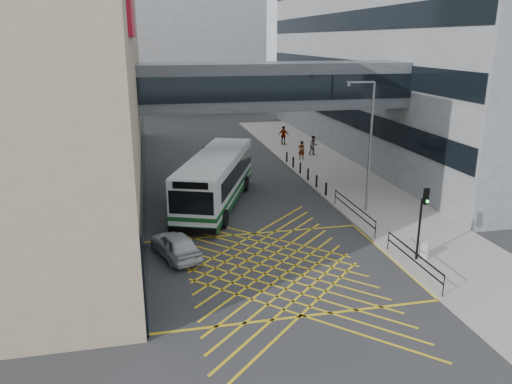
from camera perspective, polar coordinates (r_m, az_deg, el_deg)
ground at (r=24.19m, az=2.04°, el=-8.64°), size 120.00×120.00×0.00m
building_right at (r=53.86m, az=21.68°, el=15.41°), size 24.09×44.00×20.00m
building_far at (r=81.19m, az=-10.22°, el=15.76°), size 28.00×16.00×18.00m
skybridge at (r=34.29m, az=2.10°, el=12.06°), size 20.00×4.10×3.00m
pavement at (r=40.26m, az=9.23°, el=1.86°), size 6.00×54.00×0.16m
box_junction at (r=24.18m, az=2.04°, el=-8.63°), size 12.00×9.00×0.01m
bus at (r=32.59m, az=-4.55°, el=1.55°), size 6.81×12.17×3.36m
car_white at (r=25.37m, az=-9.19°, el=-5.95°), size 2.96×4.51×1.33m
car_dark at (r=36.19m, az=-5.01°, el=1.37°), size 3.53×5.03×1.47m
car_silver at (r=46.67m, az=-4.13°, el=5.00°), size 3.41×5.32×1.53m
traffic_light at (r=24.99m, az=18.50°, el=-2.36°), size 0.30×0.44×3.67m
street_lamp at (r=31.05m, az=12.65°, el=5.93°), size 1.81×0.31×7.98m
litter_bin at (r=25.98m, az=18.67°, el=-6.31°), size 0.48×0.48×0.84m
kerb_railings at (r=27.40m, az=13.72°, el=-3.97°), size 0.05×12.54×1.00m
bollards at (r=39.22m, az=5.52°, el=2.40°), size 0.14×10.14×0.90m
pedestrian_a at (r=44.87m, az=5.21°, el=4.78°), size 0.69×0.51×1.67m
pedestrian_b at (r=46.65m, az=6.60°, el=5.29°), size 0.95×0.66×1.79m
pedestrian_c at (r=51.15m, az=3.17°, el=6.47°), size 1.22×1.06×1.89m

